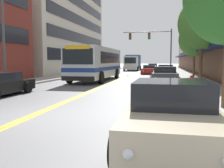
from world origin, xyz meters
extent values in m
plane|color=slate|center=(0.00, 37.00, 0.00)|extent=(240.00, 240.00, 0.00)
cube|color=#9E9B96|center=(-6.90, 37.00, 0.07)|extent=(2.81, 106.00, 0.14)
cube|color=#9E9B96|center=(6.90, 37.00, 0.07)|extent=(2.81, 106.00, 0.14)
cube|color=yellow|center=(-0.10, 37.00, 0.00)|extent=(0.14, 106.00, 0.01)
cube|color=yellow|center=(0.10, 37.00, 0.00)|extent=(0.14, 106.00, 0.01)
cube|color=black|center=(-8.52, 30.88, 2.66)|extent=(0.08, 24.01, 1.40)
cube|color=black|center=(-8.52, 30.88, 5.31)|extent=(0.08, 24.01, 1.40)
cube|color=black|center=(-8.52, 30.88, 7.97)|extent=(0.08, 24.01, 1.40)
cube|color=black|center=(-8.52, 30.88, 10.63)|extent=(0.08, 24.01, 1.40)
cube|color=brown|center=(12.56, 37.00, 3.58)|extent=(8.00, 68.00, 7.16)
cube|color=navy|center=(8.01, 37.00, 2.90)|extent=(1.10, 61.20, 0.24)
cube|color=black|center=(8.52, 37.00, 4.44)|extent=(0.08, 61.20, 1.40)
cube|color=silver|center=(-1.88, 15.49, 1.67)|extent=(2.57, 10.65, 2.64)
cube|color=navy|center=(-1.88, 15.49, 1.14)|extent=(2.59, 10.67, 0.32)
cube|color=black|center=(-1.88, 16.03, 2.09)|extent=(2.60, 8.31, 0.95)
cube|color=black|center=(-1.88, 10.15, 2.15)|extent=(2.31, 0.04, 1.16)
cube|color=yellow|center=(-1.88, 10.14, 2.81)|extent=(1.85, 0.06, 0.28)
cube|color=black|center=(-1.88, 10.13, 0.53)|extent=(2.52, 0.08, 0.32)
cylinder|color=black|center=(-3.19, 11.87, 0.50)|extent=(0.30, 1.00, 1.00)
cylinder|color=black|center=(-0.56, 11.87, 0.50)|extent=(0.30, 1.00, 1.00)
cylinder|color=black|center=(-3.19, 18.42, 0.50)|extent=(0.30, 1.00, 1.00)
cylinder|color=black|center=(-0.56, 18.42, 0.50)|extent=(0.30, 1.00, 1.00)
cube|color=#232328|center=(-4.27, 27.38, 0.49)|extent=(1.79, 4.12, 0.65)
cube|color=black|center=(-4.27, 27.55, 1.05)|extent=(1.54, 1.81, 0.47)
cylinder|color=black|center=(-5.19, 26.10, 0.31)|extent=(0.22, 0.61, 0.61)
cylinder|color=black|center=(-3.36, 26.10, 0.31)|extent=(0.22, 0.61, 0.61)
cylinder|color=black|center=(-5.19, 28.66, 0.31)|extent=(0.22, 0.61, 0.61)
cylinder|color=black|center=(-3.36, 28.66, 0.31)|extent=(0.22, 0.61, 0.61)
sphere|color=silver|center=(-4.90, 25.30, 0.53)|extent=(0.16, 0.16, 0.16)
sphere|color=silver|center=(-3.65, 25.30, 0.53)|extent=(0.16, 0.16, 0.16)
cube|color=red|center=(-4.92, 29.45, 0.53)|extent=(0.18, 0.04, 0.10)
cube|color=red|center=(-3.63, 29.45, 0.53)|extent=(0.18, 0.04, 0.10)
cylinder|color=black|center=(-3.29, 5.72, 0.32)|extent=(0.22, 0.64, 0.64)
cube|color=red|center=(-4.99, 6.60, 0.48)|extent=(0.18, 0.04, 0.10)
cube|color=red|center=(-3.59, 6.60, 0.48)|extent=(0.18, 0.04, 0.10)
cube|color=beige|center=(4.45, -1.82, 0.53)|extent=(1.80, 4.04, 0.69)
cube|color=black|center=(4.45, -1.66, 1.14)|extent=(1.55, 1.78, 0.53)
cylinder|color=black|center=(3.52, -3.07, 0.33)|extent=(0.22, 0.65, 0.65)
cylinder|color=black|center=(3.52, -0.57, 0.33)|extent=(0.22, 0.65, 0.65)
cylinder|color=black|center=(5.37, -0.57, 0.33)|extent=(0.22, 0.65, 0.65)
sphere|color=silver|center=(3.82, -3.85, 0.56)|extent=(0.16, 0.16, 0.16)
cube|color=red|center=(3.80, 0.21, 0.56)|extent=(0.18, 0.04, 0.10)
cube|color=red|center=(5.10, 0.21, 0.56)|extent=(0.18, 0.04, 0.10)
cube|color=#38383D|center=(4.36, 13.30, 0.54)|extent=(1.94, 4.44, 0.73)
cube|color=black|center=(4.36, 13.47, 1.14)|extent=(1.66, 1.95, 0.45)
cylinder|color=black|center=(3.37, 11.92, 0.32)|extent=(0.22, 0.64, 0.64)
cylinder|color=black|center=(5.35, 11.92, 0.32)|extent=(0.22, 0.64, 0.64)
cylinder|color=black|center=(3.37, 14.67, 0.32)|extent=(0.22, 0.64, 0.64)
cylinder|color=black|center=(5.35, 14.67, 0.32)|extent=(0.22, 0.64, 0.64)
sphere|color=silver|center=(3.68, 11.06, 0.58)|extent=(0.16, 0.16, 0.16)
sphere|color=silver|center=(5.03, 11.06, 0.58)|extent=(0.16, 0.16, 0.16)
cube|color=red|center=(3.66, 15.52, 0.58)|extent=(0.18, 0.04, 0.10)
cube|color=red|center=(5.05, 15.52, 0.58)|extent=(0.18, 0.04, 0.10)
cube|color=white|center=(4.45, 21.33, 0.52)|extent=(1.81, 4.20, 0.66)
cube|color=black|center=(4.45, 21.50, 1.12)|extent=(1.56, 1.85, 0.53)
cylinder|color=black|center=(3.52, 20.03, 0.34)|extent=(0.22, 0.68, 0.68)
cylinder|color=black|center=(5.38, 20.03, 0.34)|extent=(0.22, 0.68, 0.68)
cylinder|color=black|center=(3.52, 22.64, 0.34)|extent=(0.22, 0.68, 0.68)
cylinder|color=black|center=(5.38, 22.64, 0.34)|extent=(0.22, 0.68, 0.68)
sphere|color=silver|center=(3.81, 19.21, 0.55)|extent=(0.16, 0.16, 0.16)
sphere|color=silver|center=(5.08, 19.21, 0.55)|extent=(0.16, 0.16, 0.16)
cube|color=red|center=(3.80, 23.44, 0.55)|extent=(0.18, 0.04, 0.10)
cube|color=red|center=(5.10, 23.44, 0.55)|extent=(0.18, 0.04, 0.10)
cube|color=maroon|center=(2.28, 28.07, 0.49)|extent=(1.91, 4.62, 0.64)
cube|color=black|center=(2.28, 28.25, 1.02)|extent=(1.64, 2.03, 0.42)
cylinder|color=black|center=(1.31, 26.63, 0.30)|extent=(0.22, 0.61, 0.61)
cylinder|color=black|center=(3.26, 26.63, 0.30)|extent=(0.22, 0.61, 0.61)
cylinder|color=black|center=(1.31, 29.50, 0.30)|extent=(0.22, 0.61, 0.61)
cylinder|color=black|center=(3.26, 29.50, 0.30)|extent=(0.22, 0.61, 0.61)
sphere|color=silver|center=(1.61, 25.74, 0.52)|extent=(0.16, 0.16, 0.16)
sphere|color=silver|center=(2.95, 25.74, 0.52)|extent=(0.16, 0.16, 0.16)
cube|color=red|center=(1.60, 30.38, 0.52)|extent=(0.18, 0.04, 0.10)
cube|color=red|center=(2.97, 30.38, 0.52)|extent=(0.18, 0.04, 0.10)
cube|color=#B7B7BC|center=(2.23, 39.53, 0.48)|extent=(1.81, 4.09, 0.63)
cube|color=black|center=(2.23, 39.69, 1.05)|extent=(1.56, 1.80, 0.50)
cylinder|color=black|center=(1.30, 38.26, 0.30)|extent=(0.22, 0.60, 0.60)
cylinder|color=black|center=(3.16, 38.26, 0.30)|extent=(0.22, 0.60, 0.60)
cylinder|color=black|center=(1.30, 40.80, 0.30)|extent=(0.22, 0.60, 0.60)
cylinder|color=black|center=(3.16, 40.80, 0.30)|extent=(0.22, 0.60, 0.60)
sphere|color=silver|center=(1.59, 37.46, 0.51)|extent=(0.16, 0.16, 0.16)
sphere|color=silver|center=(2.86, 37.46, 0.51)|extent=(0.16, 0.16, 0.16)
cube|color=red|center=(1.58, 41.58, 0.51)|extent=(0.18, 0.04, 0.10)
cube|color=red|center=(2.88, 41.58, 0.51)|extent=(0.18, 0.04, 0.10)
cube|color=white|center=(-1.63, 38.13, 1.47)|extent=(2.42, 2.07, 2.43)
cube|color=black|center=(-1.63, 37.07, 1.90)|extent=(2.05, 0.04, 1.07)
cube|color=#335699|center=(-1.63, 41.58, 1.60)|extent=(2.46, 4.83, 2.70)
cylinder|color=black|center=(-2.87, 38.13, 0.42)|extent=(0.28, 0.84, 0.84)
cylinder|color=black|center=(-0.39, 38.13, 0.42)|extent=(0.28, 0.84, 0.84)
cylinder|color=black|center=(-2.87, 43.03, 0.42)|extent=(0.28, 0.84, 0.84)
cylinder|color=black|center=(-0.39, 43.03, 0.42)|extent=(0.28, 0.84, 0.84)
cylinder|color=#47474C|center=(5.20, 29.51, 3.16)|extent=(0.18, 0.18, 6.32)
cylinder|color=#47474C|center=(1.76, 29.51, 5.97)|extent=(6.88, 0.11, 0.11)
cube|color=black|center=(2.10, 29.51, 5.37)|extent=(0.34, 0.26, 0.92)
sphere|color=red|center=(2.10, 29.35, 5.65)|extent=(0.18, 0.18, 0.18)
sphere|color=yellow|center=(2.10, 29.35, 5.37)|extent=(0.18, 0.18, 0.18)
sphere|color=green|center=(2.10, 29.35, 5.10)|extent=(0.18, 0.18, 0.18)
cylinder|color=black|center=(2.10, 29.51, 5.90)|extent=(0.02, 0.02, 0.14)
cube|color=black|center=(-0.65, 29.51, 5.37)|extent=(0.34, 0.26, 0.92)
sphere|color=red|center=(-0.65, 29.35, 5.65)|extent=(0.18, 0.18, 0.18)
sphere|color=yellow|center=(-0.65, 29.35, 5.37)|extent=(0.18, 0.18, 0.18)
sphere|color=green|center=(-0.65, 29.35, 5.10)|extent=(0.18, 0.18, 0.18)
cylinder|color=black|center=(-0.65, 29.51, 5.90)|extent=(0.02, 0.02, 0.14)
cylinder|color=#47474C|center=(-5.30, 6.54, 3.77)|extent=(0.16, 0.16, 7.55)
cylinder|color=brown|center=(7.01, 13.01, 1.64)|extent=(0.26, 0.26, 2.99)
ellipsoid|color=#42752D|center=(7.01, 13.01, 4.66)|extent=(3.59, 3.59, 3.95)
cylinder|color=brown|center=(7.43, 21.15, 1.42)|extent=(0.21, 0.21, 2.55)
ellipsoid|color=#42752D|center=(7.43, 21.15, 4.12)|extent=(3.38, 3.38, 3.72)
cylinder|color=red|center=(5.95, 8.78, 0.45)|extent=(0.28, 0.28, 0.62)
sphere|color=red|center=(5.95, 8.78, 0.83)|extent=(0.25, 0.25, 0.25)
cylinder|color=red|center=(5.77, 8.78, 0.52)|extent=(0.08, 0.12, 0.12)
camera|label=1|loc=(4.27, -7.10, 1.82)|focal=40.00mm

